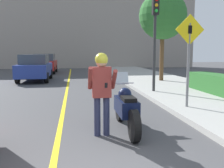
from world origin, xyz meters
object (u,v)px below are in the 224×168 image
motorcycle (126,108)px  crossing_sign (189,52)px  traffic_light (155,26)px  street_tree (163,16)px  parked_car_blue (35,67)px  person_biker (102,85)px  parked_car_red (45,63)px

motorcycle → crossing_sign: bearing=34.1°
crossing_sign → traffic_light: size_ratio=0.70×
crossing_sign → street_tree: 7.52m
crossing_sign → street_tree: bearing=76.5°
parked_car_blue → street_tree: bearing=-16.5°
motorcycle → crossing_sign: (2.24, 1.52, 1.31)m
person_biker → parked_car_blue: person_biker is taller
street_tree → person_biker: bearing=-117.1°
crossing_sign → street_tree: street_tree is taller
motorcycle → parked_car_blue: size_ratio=0.54×
traffic_light → parked_car_blue: 8.73m
street_tree → parked_car_blue: 8.47m
motorcycle → street_tree: street_tree is taller
motorcycle → crossing_sign: size_ratio=0.82×
crossing_sign → street_tree: size_ratio=0.54×
crossing_sign → traffic_light: traffic_light is taller
person_biker → street_tree: size_ratio=0.35×
parked_car_red → parked_car_blue: bearing=-89.7°
traffic_light → street_tree: bearing=66.0°
motorcycle → parked_car_red: 17.06m
motorcycle → traffic_light: traffic_light is taller
person_biker → parked_car_red: person_biker is taller
person_biker → traffic_light: 5.99m
motorcycle → parked_car_blue: 11.40m
street_tree → parked_car_blue: street_tree is taller
motorcycle → parked_car_red: size_ratio=0.54×
motorcycle → parked_car_red: parked_car_red is taller
person_biker → parked_car_red: bearing=100.2°
street_tree → motorcycle: bearing=-114.7°
person_biker → parked_car_red: (-3.07, 16.99, -0.27)m
parked_car_blue → parked_car_red: 5.86m
traffic_light → person_biker: bearing=-119.4°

